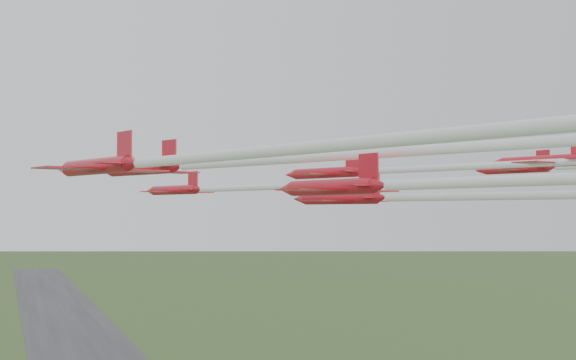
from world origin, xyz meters
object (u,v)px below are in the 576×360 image
object	(u,v)px
jet_lead	(276,187)
jet_row2_left	(224,163)
jet_row3_mid	(437,197)
jet_row2_right	(411,169)
jet_row3_left	(213,156)
jet_row4_left	(527,180)

from	to	relation	value
jet_lead	jet_row2_left	xyz separation A→B (m)	(-8.88, -13.19, 1.42)
jet_row3_mid	jet_row2_right	bearing A→B (deg)	45.19
jet_row3_left	jet_row4_left	bearing A→B (deg)	-53.31
jet_row3_left	jet_row3_mid	xyz separation A→B (m)	(22.55, 14.18, -1.90)
jet_row2_right	jet_lead	bearing A→B (deg)	146.35
jet_row3_left	jet_row4_left	size ratio (longest dim) A/B	0.94
jet_lead	jet_row3_mid	distance (m)	19.29
jet_row3_mid	jet_row3_left	bearing A→B (deg)	-171.45
jet_lead	jet_row3_left	bearing A→B (deg)	-137.97
jet_row4_left	jet_row2_left	bearing A→B (deg)	89.75
jet_row2_left	jet_row3_mid	xyz separation A→B (m)	(16.94, -4.29, -2.68)
jet_row3_left	jet_row2_right	bearing A→B (deg)	25.07
jet_row2_right	jet_row3_mid	xyz separation A→B (m)	(-5.89, -15.19, -3.17)
jet_row2_right	jet_row2_left	bearing A→B (deg)	-178.81
jet_row2_left	jet_row2_right	distance (m)	25.30
jet_lead	jet_row2_right	xyz separation A→B (m)	(13.95, -2.29, 1.91)
jet_lead	jet_row3_left	world-z (taller)	jet_row3_left
jet_row2_right	jet_row4_left	size ratio (longest dim) A/B	0.87
jet_row4_left	jet_row3_mid	bearing A→B (deg)	52.80
jet_row2_right	jet_row4_left	bearing A→B (deg)	-134.46
jet_lead	jet_row3_mid	size ratio (longest dim) A/B	1.30
jet_row2_left	jet_row2_right	size ratio (longest dim) A/B	0.96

